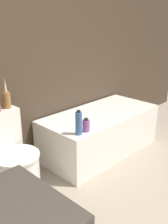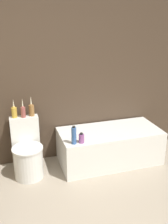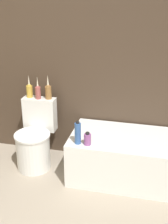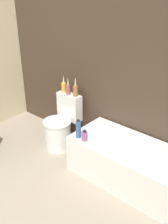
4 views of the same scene
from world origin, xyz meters
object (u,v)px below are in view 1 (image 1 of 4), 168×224
at_px(bathtub, 100,131).
at_px(toilet, 13,164).
at_px(shampoo_bottle_tall, 79,123).
at_px(shampoo_bottle_short, 86,125).
at_px(vase_bronze, 7,98).

height_order(bathtub, toilet, toilet).
xyz_separation_m(shampoo_bottle_tall, shampoo_bottle_short, (0.10, -0.00, -0.05)).
distance_m(toilet, shampoo_bottle_short, 0.75).
bearing_deg(vase_bronze, shampoo_bottle_short, -39.58).
xyz_separation_m(bathtub, shampoo_bottle_short, (-0.49, -0.24, 0.30)).
xyz_separation_m(vase_bronze, shampoo_bottle_tall, (0.45, -0.45, -0.24)).
height_order(bathtub, vase_bronze, vase_bronze).
height_order(shampoo_bottle_tall, shampoo_bottle_short, shampoo_bottle_tall).
bearing_deg(vase_bronze, bathtub, -11.45).
bearing_deg(shampoo_bottle_tall, bathtub, 22.43).
bearing_deg(shampoo_bottle_tall, toilet, 156.27).
distance_m(shampoo_bottle_tall, shampoo_bottle_short, 0.11).
relative_size(toilet, shampoo_bottle_tall, 3.13).
xyz_separation_m(toilet, vase_bronze, (0.11, 0.20, 0.54)).
bearing_deg(shampoo_bottle_short, vase_bronze, 140.42).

